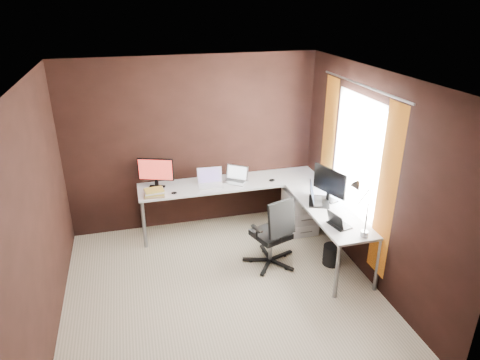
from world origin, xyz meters
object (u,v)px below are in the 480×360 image
object	(u,v)px
laptop_black_big	(316,198)
office_chair	(272,245)
monitor_right	(330,183)
laptop_silver	(236,178)
drawer_pedestal	(300,211)
book_stack	(154,193)
laptop_white	(210,181)
laptop_black_small	(338,223)
monitor_left	(156,171)
desk_lamp	(360,202)
wastebasket	(332,255)

from	to	relation	value
laptop_black_big	office_chair	xyz separation A→B (m)	(-0.65, -0.17, -0.50)
monitor_right	laptop_silver	world-z (taller)	monitor_right
drawer_pedestal	book_stack	world-z (taller)	book_stack
book_stack	laptop_white	bearing A→B (deg)	10.97
monitor_right	laptop_black_big	distance (m)	0.27
monitor_right	laptop_white	bearing A→B (deg)	37.76
laptop_white	office_chair	xyz separation A→B (m)	(0.58, -1.07, -0.50)
laptop_white	laptop_black_small	size ratio (longest dim) A/B	1.22
monitor_left	laptop_black_small	distance (m)	2.56
book_stack	laptop_black_small	bearing A→B (deg)	-34.57
office_chair	laptop_silver	bearing A→B (deg)	81.58
drawer_pedestal	desk_lamp	size ratio (longest dim) A/B	0.93
laptop_silver	book_stack	size ratio (longest dim) A/B	1.39
monitor_right	wastebasket	distance (m)	0.94
laptop_silver	laptop_white	bearing A→B (deg)	-140.53
laptop_white	desk_lamp	distance (m)	2.24
laptop_white	laptop_silver	size ratio (longest dim) A/B	0.90
laptop_white	laptop_black_small	world-z (taller)	laptop_white
laptop_black_small	book_stack	distance (m)	2.45
monitor_left	laptop_silver	size ratio (longest dim) A/B	1.17
laptop_white	monitor_right	bearing A→B (deg)	-28.76
laptop_black_small	drawer_pedestal	bearing A→B (deg)	-15.50
monitor_right	laptop_black_big	xyz separation A→B (m)	(-0.17, 0.01, -0.20)
monitor_left	wastebasket	xyz separation A→B (m)	(2.08, -1.37, -0.84)
drawer_pedestal	desk_lamp	xyz separation A→B (m)	(0.07, -1.43, 0.84)
monitor_left	book_stack	size ratio (longest dim) A/B	1.63
book_stack	office_chair	world-z (taller)	office_chair
laptop_white	laptop_black_small	distance (m)	1.96
monitor_left	laptop_black_big	distance (m)	2.22
monitor_left	book_stack	distance (m)	0.33
wastebasket	laptop_white	bearing A→B (deg)	136.30
drawer_pedestal	laptop_black_small	world-z (taller)	laptop_black_small
laptop_black_big	drawer_pedestal	bearing A→B (deg)	20.77
monitor_left	desk_lamp	world-z (taller)	desk_lamp
laptop_silver	laptop_black_big	size ratio (longest dim) A/B	0.92
laptop_white	laptop_silver	world-z (taller)	laptop_white
laptop_black_big	desk_lamp	size ratio (longest dim) A/B	0.69
monitor_left	desk_lamp	size ratio (longest dim) A/B	0.74
laptop_white	wastebasket	world-z (taller)	laptop_white
monitor_right	monitor_left	bearing A→B (deg)	45.53
monitor_left	laptop_silver	world-z (taller)	monitor_left
laptop_black_big	monitor_left	bearing A→B (deg)	86.95
laptop_white	laptop_silver	xyz separation A→B (m)	(0.38, 0.02, -0.00)
monitor_left	laptop_white	world-z (taller)	monitor_left
monitor_left	office_chair	size ratio (longest dim) A/B	0.50
monitor_left	office_chair	distance (m)	1.90
laptop_white	book_stack	size ratio (longest dim) A/B	1.26
monitor_left	wastebasket	bearing A→B (deg)	-14.08
desk_lamp	wastebasket	world-z (taller)	desk_lamp
monitor_right	laptop_black_big	size ratio (longest dim) A/B	1.19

